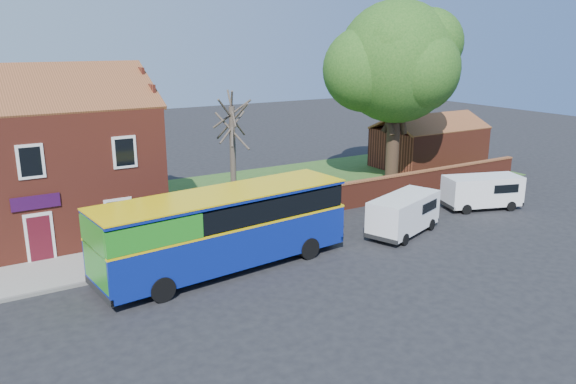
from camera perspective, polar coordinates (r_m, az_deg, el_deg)
ground at (r=22.77m, az=-2.84°, el=-9.78°), size 120.00×120.00×0.00m
pavement at (r=25.93m, az=-23.09°, el=-7.69°), size 18.00×3.50×0.12m
kerb at (r=24.32m, az=-22.45°, el=-9.12°), size 18.00×0.15×0.14m
grass_strip at (r=39.77m, az=4.72°, el=1.22°), size 26.00×12.00×0.04m
shop_building at (r=30.46m, az=-25.44°, el=1.98°), size 12.30×8.13×10.50m
boundary_wall at (r=35.06m, az=10.49°, el=0.42°), size 22.00×0.38×1.60m
outbuilding at (r=45.21m, az=14.09°, el=4.57°), size 8.20×5.06×4.17m
bus at (r=23.93m, az=-7.18°, el=-3.63°), size 11.44×3.97×3.41m
van_near at (r=29.09m, az=11.69°, el=-2.09°), size 4.89×3.24×2.00m
van_far at (r=34.69m, az=19.15°, el=0.14°), size 4.77×3.10×1.95m
large_tree at (r=38.26m, az=10.86°, el=12.47°), size 9.96×7.88×12.15m
bare_tree at (r=32.35m, az=-5.63°, el=4.01°), size 2.46×2.93×6.55m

